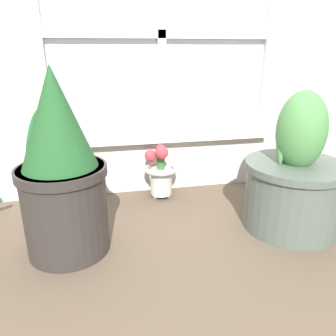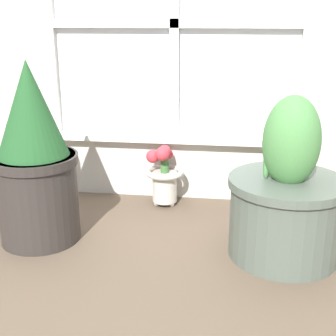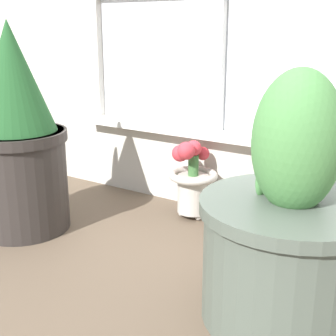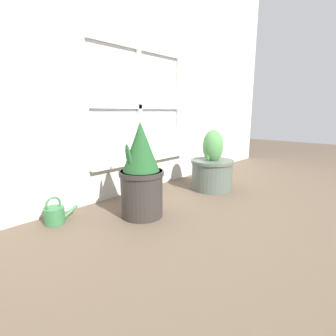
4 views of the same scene
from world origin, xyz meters
name	(u,v)px [view 4 (image 4 of 4)]	position (x,y,z in m)	size (l,w,h in m)	color
ground_plane	(203,206)	(0.00, 0.00, 0.00)	(10.00, 10.00, 0.00)	brown
wall_with_window	(137,39)	(0.00, 0.69, 1.27)	(4.40, 0.10, 2.50)	beige
potted_plant_left	(141,173)	(-0.42, 0.21, 0.29)	(0.29, 0.29, 0.63)	#2D2826
potted_plant_right	(212,168)	(0.42, 0.20, 0.20)	(0.38, 0.38, 0.54)	#4C564C
flower_vase	(147,178)	(-0.03, 0.57, 0.13)	(0.16, 0.16, 0.26)	#BCB7AD
watering_can	(55,215)	(-0.87, 0.53, 0.06)	(0.22, 0.12, 0.18)	#336B3D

